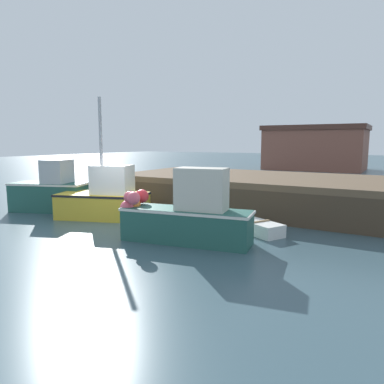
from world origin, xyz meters
The scene contains 7 objects.
ground centered at (0.00, 0.00, -0.05)m, with size 120.00×160.00×0.10m.
pier centered at (2.77, 5.75, 1.21)m, with size 12.09×6.04×1.47m.
fishing_boat_near_left centered at (-4.49, 0.89, 0.85)m, with size 3.55×2.38×2.25m.
fishing_boat_near_right centered at (-1.43, 1.01, 0.79)m, with size 3.83×2.69×4.71m.
fishing_boat_mid centered at (3.14, -0.32, 0.83)m, with size 4.12×1.83×2.26m.
rowboat centered at (4.75, 1.70, 0.21)m, with size 1.73×1.42×0.46m.
warehouse centered at (0.48, 31.19, 2.37)m, with size 10.31×7.25×4.70m.
Camera 1 is at (8.57, -9.25, 3.02)m, focal length 33.32 mm.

